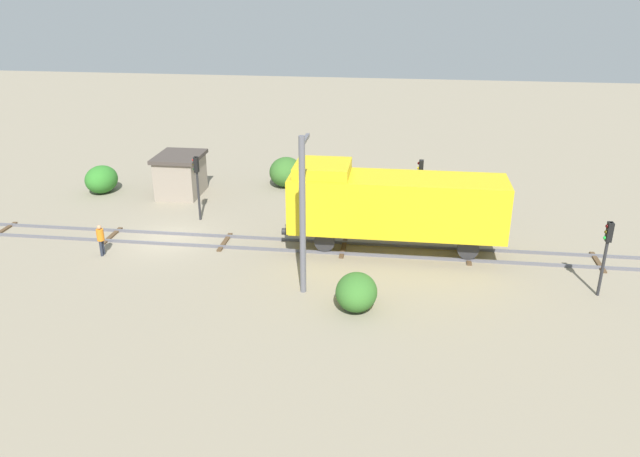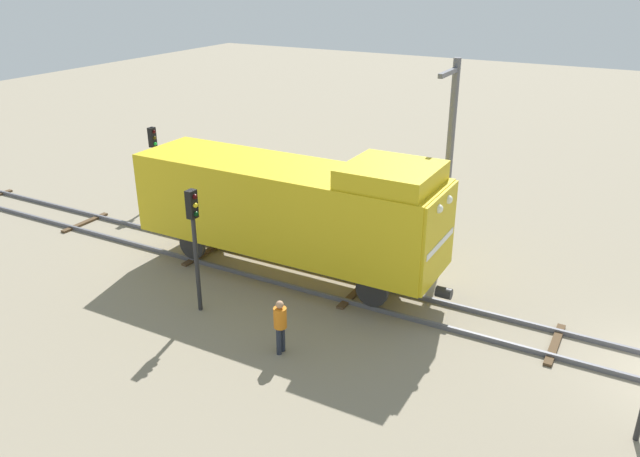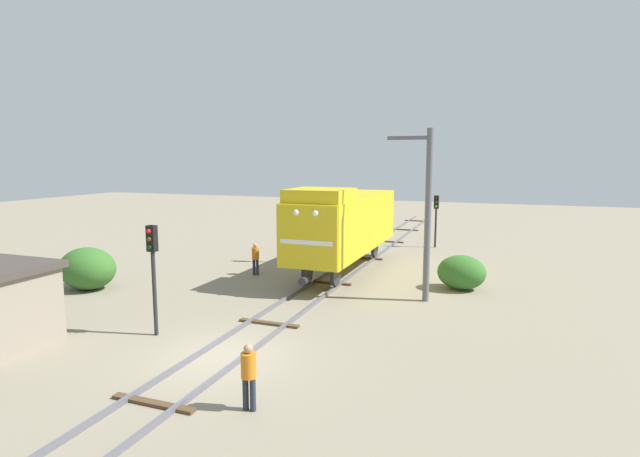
{
  "view_description": "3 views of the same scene",
  "coord_description": "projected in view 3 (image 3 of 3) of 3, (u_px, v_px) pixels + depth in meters",
  "views": [
    {
      "loc": [
        30.46,
        12.59,
        13.78
      ],
      "look_at": [
        0.41,
        8.62,
        1.31
      ],
      "focal_mm": 35.0,
      "sensor_mm": 36.0,
      "label": 1
    },
    {
      "loc": [
        -17.06,
        1.81,
        10.38
      ],
      "look_at": [
        -1.03,
        10.65,
        2.65
      ],
      "focal_mm": 35.0,
      "sensor_mm": 36.0,
      "label": 2
    },
    {
      "loc": [
        8.07,
        -12.85,
        6.16
      ],
      "look_at": [
        -1.18,
        11.88,
        2.42
      ],
      "focal_mm": 28.0,
      "sensor_mm": 36.0,
      "label": 3
    }
  ],
  "objects": [
    {
      "name": "locomotive",
      "position": [
        344.0,
        222.0,
        26.66
      ],
      "size": [
        2.9,
        11.6,
        4.6
      ],
      "color": "gold",
      "rests_on": "railway_track"
    },
    {
      "name": "bush_mid",
      "position": [
        88.0,
        269.0,
        23.47
      ],
      "size": [
        2.75,
        2.25,
        2.0
      ],
      "primitive_type": "ellipsoid",
      "color": "#336426",
      "rests_on": "ground"
    },
    {
      "name": "bush_far",
      "position": [
        462.0,
        272.0,
        23.49
      ],
      "size": [
        2.25,
        1.84,
        1.63
      ],
      "primitive_type": "ellipsoid",
      "color": "#336826",
      "rests_on": "ground"
    },
    {
      "name": "traffic_signal_near",
      "position": [
        153.0,
        259.0,
        17.11
      ],
      "size": [
        0.32,
        0.34,
        3.89
      ],
      "color": "#262628",
      "rests_on": "ground"
    },
    {
      "name": "worker_near_track",
      "position": [
        249.0,
        372.0,
        12.15
      ],
      "size": [
        0.38,
        0.38,
        1.7
      ],
      "rotation": [
        0.0,
        0.0,
        4.7
      ],
      "color": "#262B38",
      "rests_on": "ground"
    },
    {
      "name": "traffic_signal_mid",
      "position": [
        296.0,
        215.0,
        29.16
      ],
      "size": [
        0.32,
        0.34,
        4.13
      ],
      "color": "#262628",
      "rests_on": "ground"
    },
    {
      "name": "traffic_signal_far",
      "position": [
        436.0,
        211.0,
        34.33
      ],
      "size": [
        0.32,
        0.34,
        3.61
      ],
      "color": "#262628",
      "rests_on": "ground"
    },
    {
      "name": "ground_plane",
      "position": [
        222.0,
        357.0,
        15.58
      ],
      "size": [
        117.96,
        117.96,
        0.0
      ],
      "primitive_type": "plane",
      "color": "gray"
    },
    {
      "name": "railway_track",
      "position": [
        222.0,
        355.0,
        15.57
      ],
      "size": [
        2.4,
        78.64,
        0.16
      ],
      "color": "#595960",
      "rests_on": "ground"
    },
    {
      "name": "catenary_mast",
      "position": [
        426.0,
        211.0,
        21.15
      ],
      "size": [
        1.94,
        0.28,
        7.4
      ],
      "color": "#595960",
      "rests_on": "ground"
    },
    {
      "name": "worker_by_signal",
      "position": [
        255.0,
        257.0,
        26.36
      ],
      "size": [
        0.38,
        0.38,
        1.7
      ],
      "rotation": [
        0.0,
        0.0,
        5.13
      ],
      "color": "#262B38",
      "rests_on": "ground"
    }
  ]
}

